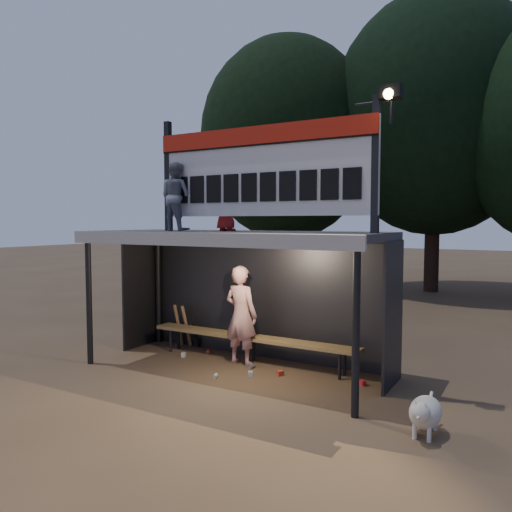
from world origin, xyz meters
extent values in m
plane|color=#4E3A27|center=(0.00, 0.00, 0.00)|extent=(80.00, 80.00, 0.00)
imported|color=silver|center=(-0.09, 0.39, 0.86)|extent=(0.66, 0.47, 1.73)
imported|color=slate|center=(-1.09, -0.13, 2.91)|extent=(0.60, 0.48, 1.17)
imported|color=#A81D19|center=(-0.28, 0.23, 2.77)|extent=(0.47, 0.34, 0.89)
cube|color=#39393B|center=(0.00, 0.00, 2.26)|extent=(5.00, 2.00, 0.12)
cube|color=beige|center=(0.00, -1.02, 2.22)|extent=(5.10, 0.06, 0.20)
cylinder|color=black|center=(-2.40, -0.90, 1.10)|extent=(0.10, 0.10, 2.20)
cylinder|color=black|center=(2.40, -0.90, 1.10)|extent=(0.10, 0.10, 2.20)
cylinder|color=black|center=(-2.40, 0.90, 1.10)|extent=(0.10, 0.10, 2.20)
cylinder|color=black|center=(2.40, 0.90, 1.10)|extent=(0.10, 0.10, 2.20)
cube|color=black|center=(0.00, 1.00, 1.10)|extent=(5.00, 0.04, 2.20)
cube|color=black|center=(-2.50, 0.50, 1.10)|extent=(0.04, 1.00, 2.20)
cube|color=black|center=(2.50, 0.50, 1.10)|extent=(0.04, 1.00, 2.20)
cylinder|color=black|center=(0.00, 1.00, 2.15)|extent=(5.00, 0.06, 0.06)
cube|color=black|center=(-1.35, 0.00, 3.27)|extent=(0.10, 0.10, 1.90)
cube|color=black|center=(2.35, 0.00, 3.27)|extent=(0.10, 0.10, 1.90)
cube|color=silver|center=(0.50, 0.00, 3.27)|extent=(3.80, 0.08, 1.40)
cube|color=red|center=(0.50, -0.05, 3.83)|extent=(3.80, 0.04, 0.28)
cube|color=black|center=(0.50, -0.06, 3.68)|extent=(3.80, 0.02, 0.03)
cube|color=black|center=(-1.03, -0.05, 3.02)|extent=(0.27, 0.03, 0.45)
cube|color=black|center=(-0.69, -0.05, 3.02)|extent=(0.27, 0.03, 0.45)
cube|color=black|center=(-0.35, -0.05, 3.02)|extent=(0.27, 0.03, 0.45)
cube|color=black|center=(-0.01, -0.05, 3.02)|extent=(0.27, 0.03, 0.45)
cube|color=black|center=(0.33, -0.05, 3.02)|extent=(0.27, 0.03, 0.45)
cube|color=black|center=(0.67, -0.05, 3.02)|extent=(0.27, 0.03, 0.45)
cube|color=black|center=(1.01, -0.05, 3.02)|extent=(0.27, 0.03, 0.45)
cube|color=black|center=(1.35, -0.05, 3.02)|extent=(0.27, 0.03, 0.45)
cube|color=black|center=(1.69, -0.05, 3.02)|extent=(0.27, 0.03, 0.45)
cube|color=black|center=(2.03, -0.05, 3.02)|extent=(0.27, 0.03, 0.45)
cylinder|color=black|center=(2.30, 0.00, 4.12)|extent=(0.50, 0.04, 0.04)
cylinder|color=black|center=(2.55, 0.00, 3.97)|extent=(0.04, 0.04, 0.30)
cube|color=black|center=(2.55, -0.05, 4.22)|extent=(0.30, 0.22, 0.18)
sphere|color=#FFD88C|center=(2.55, -0.14, 4.18)|extent=(0.14, 0.14, 0.14)
cube|color=olive|center=(0.00, 0.55, 0.45)|extent=(4.00, 0.35, 0.06)
cylinder|color=black|center=(-1.70, 0.43, 0.23)|extent=(0.05, 0.05, 0.45)
cylinder|color=black|center=(-1.70, 0.67, 0.23)|extent=(0.05, 0.05, 0.45)
cylinder|color=black|center=(0.00, 0.43, 0.23)|extent=(0.05, 0.05, 0.45)
cylinder|color=black|center=(0.00, 0.67, 0.23)|extent=(0.05, 0.05, 0.45)
cylinder|color=black|center=(1.70, 0.43, 0.23)|extent=(0.05, 0.05, 0.45)
cylinder|color=black|center=(1.70, 0.67, 0.23)|extent=(0.05, 0.05, 0.45)
cylinder|color=black|center=(-4.00, 10.00, 1.87)|extent=(0.50, 0.50, 3.74)
ellipsoid|color=black|center=(-4.00, 10.00, 5.53)|extent=(6.46, 6.46, 7.48)
cylinder|color=black|center=(1.00, 11.50, 2.09)|extent=(0.50, 0.50, 4.18)
ellipsoid|color=black|center=(1.00, 11.50, 6.18)|extent=(7.22, 7.22, 8.36)
ellipsoid|color=silver|center=(3.28, -1.00, 0.27)|extent=(0.36, 0.58, 0.36)
sphere|color=silver|center=(3.28, -1.28, 0.36)|extent=(0.22, 0.22, 0.22)
cone|color=beige|center=(3.28, -1.38, 0.34)|extent=(0.10, 0.10, 0.10)
cone|color=beige|center=(3.23, -1.30, 0.46)|extent=(0.06, 0.06, 0.07)
cone|color=beige|center=(3.33, -1.30, 0.46)|extent=(0.06, 0.06, 0.07)
cylinder|color=silver|center=(3.20, -1.18, 0.09)|extent=(0.05, 0.05, 0.18)
cylinder|color=silver|center=(3.36, -1.18, 0.09)|extent=(0.05, 0.05, 0.18)
cylinder|color=silver|center=(3.20, -0.82, 0.09)|extent=(0.05, 0.05, 0.18)
cylinder|color=beige|center=(3.36, -0.82, 0.09)|extent=(0.05, 0.05, 0.18)
cylinder|color=white|center=(3.28, -0.70, 0.34)|extent=(0.04, 0.16, 0.14)
cylinder|color=olive|center=(-1.82, 0.82, 0.43)|extent=(0.08, 0.27, 0.84)
cylinder|color=#936A44|center=(-1.62, 0.82, 0.43)|extent=(0.08, 0.30, 0.83)
cylinder|color=black|center=(-1.42, 0.82, 0.43)|extent=(0.07, 0.32, 0.83)
cube|color=red|center=(0.80, 0.14, 0.04)|extent=(0.11, 0.12, 0.08)
cylinder|color=#A2A1A6|center=(0.21, 0.25, 0.04)|extent=(0.08, 0.13, 0.07)
cube|color=beige|center=(-1.25, 0.25, 0.04)|extent=(0.10, 0.12, 0.08)
cylinder|color=#B3331E|center=(-1.02, 0.70, 0.04)|extent=(0.12, 0.14, 0.07)
cube|color=#ACACB1|center=(0.41, -0.13, 0.04)|extent=(0.11, 0.12, 0.08)
cylinder|color=beige|center=(-0.03, -0.49, 0.04)|extent=(0.10, 0.14, 0.07)
cube|color=red|center=(2.10, 0.34, 0.04)|extent=(0.12, 0.11, 0.08)
camera|label=1|loc=(4.39, -6.89, 2.49)|focal=35.00mm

